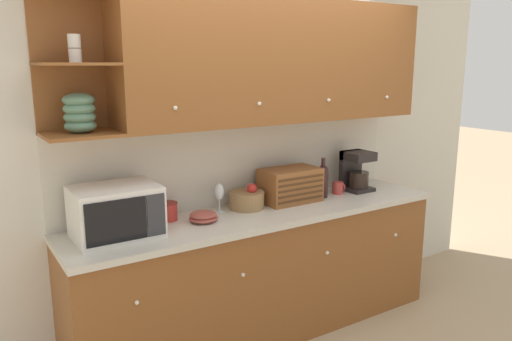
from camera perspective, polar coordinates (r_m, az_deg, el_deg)
The scene contains 14 objects.
ground_plane at distance 4.15m, azimuth -1.61°, elevation -16.06°, with size 24.00×24.00×0.00m, color tan.
wall_back at distance 3.74m, azimuth -1.97°, elevation 1.98°, with size 5.19×0.06×2.60m.
counter_unit at distance 3.71m, azimuth 0.76°, elevation -11.53°, with size 2.81×0.62×0.94m.
backsplash_panel at distance 3.72m, azimuth -1.68°, elevation 1.02°, with size 2.79×0.01×0.61m.
upper_cabinets at distance 3.58m, azimuth 2.09°, elevation 12.31°, with size 2.79×0.40×0.85m.
microwave at distance 3.10m, azimuth -15.72°, elevation -4.56°, with size 0.50×0.39×0.31m.
storage_canister at distance 3.38m, azimuth -10.03°, elevation -4.61°, with size 0.13×0.13×0.12m.
bowl_stack_on_counter at distance 3.32m, azimuth -6.04°, elevation -5.26°, with size 0.19×0.19×0.07m.
wine_glass at distance 3.49m, azimuth -4.24°, elevation -2.55°, with size 0.07×0.07×0.21m.
fruit_basket at distance 3.59m, azimuth -1.04°, elevation -3.32°, with size 0.25×0.25×0.18m.
bread_box at distance 3.76m, azimuth 3.92°, elevation -1.68°, with size 0.44×0.27×0.25m.
wine_bottle at distance 3.91m, azimuth 7.64°, elevation -1.02°, with size 0.08×0.08×0.31m.
mug at distance 4.05m, azimuth 9.36°, elevation -1.97°, with size 0.10×0.09×0.10m.
coffee_maker at distance 4.17m, azimuth 11.34°, elevation -0.03°, with size 0.21×0.22×0.32m.
Camera 1 is at (-1.87, -3.14, 1.96)m, focal length 35.00 mm.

